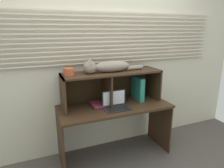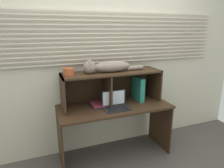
{
  "view_description": "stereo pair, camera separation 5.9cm",
  "coord_description": "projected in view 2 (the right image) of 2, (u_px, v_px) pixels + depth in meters",
  "views": [
    {
      "loc": [
        -0.91,
        -1.91,
        1.63
      ],
      "look_at": [
        0.0,
        0.32,
        0.96
      ],
      "focal_mm": 31.73,
      "sensor_mm": 36.0,
      "label": 1
    },
    {
      "loc": [
        -0.86,
        -1.93,
        1.63
      ],
      "look_at": [
        0.0,
        0.32,
        0.96
      ],
      "focal_mm": 31.73,
      "sensor_mm": 36.0,
      "label": 2
    }
  ],
  "objects": [
    {
      "name": "small_basket",
      "position": [
        69.0,
        72.0,
        2.26
      ],
      "size": [
        0.12,
        0.12,
        0.08
      ],
      "primitive_type": "cylinder",
      "color": "#B64F2C",
      "rests_on": "hutch_shelf_unit"
    },
    {
      "name": "binder_upright",
      "position": [
        138.0,
        89.0,
        2.65
      ],
      "size": [
        0.06,
        0.27,
        0.32
      ],
      "primitive_type": "cube",
      "color": "#268370",
      "rests_on": "desk"
    },
    {
      "name": "ground_plane",
      "position": [
        121.0,
        165.0,
        2.47
      ],
      "size": [
        4.4,
        4.4,
        0.0
      ],
      "primitive_type": "plane",
      "color": "#4C4742"
    },
    {
      "name": "desk",
      "position": [
        115.0,
        116.0,
        2.51
      ],
      "size": [
        1.4,
        0.58,
        0.71
      ],
      "color": "#3B2717",
      "rests_on": "ground"
    },
    {
      "name": "book_stack",
      "position": [
        97.0,
        104.0,
        2.49
      ],
      "size": [
        0.15,
        0.27,
        0.03
      ],
      "color": "#3B4777",
      "rests_on": "desk"
    },
    {
      "name": "cat",
      "position": [
        107.0,
        66.0,
        2.41
      ],
      "size": [
        0.78,
        0.17,
        0.19
      ],
      "color": "gray",
      "rests_on": "hutch_shelf_unit"
    },
    {
      "name": "laptop",
      "position": [
        116.0,
        105.0,
        2.39
      ],
      "size": [
        0.31,
        0.21,
        0.21
      ],
      "color": "black",
      "rests_on": "desk"
    },
    {
      "name": "back_panel_with_blinds",
      "position": [
        106.0,
        58.0,
        2.62
      ],
      "size": [
        4.4,
        0.08,
        2.5
      ],
      "color": "beige",
      "rests_on": "ground"
    },
    {
      "name": "hutch_shelf_unit",
      "position": [
        110.0,
        81.0,
        2.51
      ],
      "size": [
        1.25,
        0.37,
        0.42
      ],
      "color": "#3B2717",
      "rests_on": "desk"
    }
  ]
}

